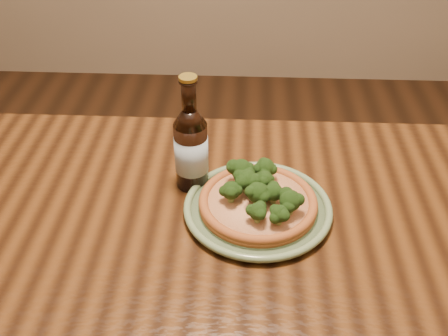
{
  "coord_description": "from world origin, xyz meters",
  "views": [
    {
      "loc": [
        0.1,
        -0.5,
        1.39
      ],
      "look_at": [
        0.06,
        0.27,
        0.82
      ],
      "focal_mm": 42.0,
      "sensor_mm": 36.0,
      "label": 1
    }
  ],
  "objects_px": {
    "plate": "(258,208)",
    "pizza": "(258,199)",
    "table": "(185,297)",
    "beer_bottle": "(191,147)"
  },
  "relations": [
    {
      "from": "plate",
      "to": "pizza",
      "type": "relative_size",
      "value": 1.26
    },
    {
      "from": "pizza",
      "to": "table",
      "type": "bearing_deg",
      "value": -134.64
    },
    {
      "from": "table",
      "to": "plate",
      "type": "bearing_deg",
      "value": 45.14
    },
    {
      "from": "table",
      "to": "plate",
      "type": "relative_size",
      "value": 5.88
    },
    {
      "from": "pizza",
      "to": "beer_bottle",
      "type": "bearing_deg",
      "value": 148.54
    },
    {
      "from": "beer_bottle",
      "to": "pizza",
      "type": "bearing_deg",
      "value": -15.89
    },
    {
      "from": "plate",
      "to": "pizza",
      "type": "distance_m",
      "value": 0.02
    },
    {
      "from": "pizza",
      "to": "beer_bottle",
      "type": "distance_m",
      "value": 0.16
    },
    {
      "from": "plate",
      "to": "beer_bottle",
      "type": "height_order",
      "value": "beer_bottle"
    },
    {
      "from": "table",
      "to": "beer_bottle",
      "type": "relative_size",
      "value": 6.86
    }
  ]
}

